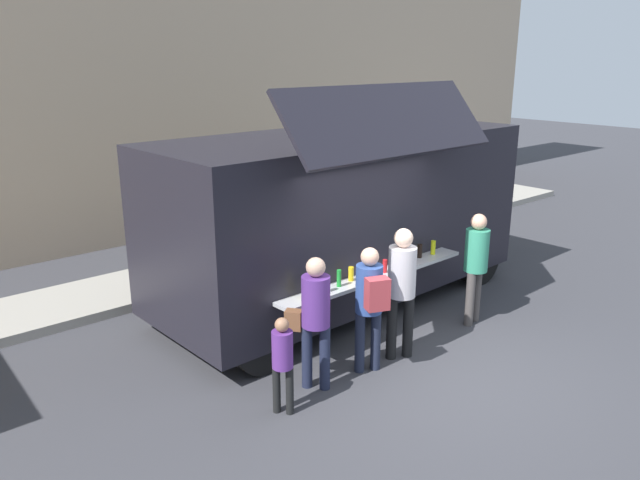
{
  "coord_description": "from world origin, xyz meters",
  "views": [
    {
      "loc": [
        -5.81,
        -4.45,
        3.91
      ],
      "look_at": [
        -0.13,
        2.12,
        1.3
      ],
      "focal_mm": 34.74,
      "sensor_mm": 36.0,
      "label": 1
    }
  ],
  "objects_px": {
    "food_truck_main": "(343,212)",
    "customer_rear_waiting": "(315,312)",
    "customer_mid_with_backpack": "(370,298)",
    "trash_bin": "(399,211)",
    "child_near_queue": "(283,357)",
    "customer_extra_browsing": "(476,259)",
    "customer_front_ordering": "(402,282)"
  },
  "relations": [
    {
      "from": "food_truck_main",
      "to": "customer_rear_waiting",
      "type": "distance_m",
      "value": 2.83
    },
    {
      "from": "customer_mid_with_backpack",
      "to": "customer_rear_waiting",
      "type": "bearing_deg",
      "value": 101.89
    },
    {
      "from": "trash_bin",
      "to": "child_near_queue",
      "type": "bearing_deg",
      "value": -147.09
    },
    {
      "from": "customer_extra_browsing",
      "to": "food_truck_main",
      "type": "bearing_deg",
      "value": 14.43
    },
    {
      "from": "trash_bin",
      "to": "customer_front_ordering",
      "type": "distance_m",
      "value": 6.35
    },
    {
      "from": "customer_rear_waiting",
      "to": "customer_mid_with_backpack",
      "type": "bearing_deg",
      "value": -47.5
    },
    {
      "from": "customer_extra_browsing",
      "to": "customer_mid_with_backpack",
      "type": "bearing_deg",
      "value": 79.95
    },
    {
      "from": "food_truck_main",
      "to": "trash_bin",
      "type": "height_order",
      "value": "food_truck_main"
    },
    {
      "from": "trash_bin",
      "to": "customer_extra_browsing",
      "type": "bearing_deg",
      "value": -125.39
    },
    {
      "from": "customer_front_ordering",
      "to": "customer_mid_with_backpack",
      "type": "relative_size",
      "value": 1.08
    },
    {
      "from": "customer_rear_waiting",
      "to": "customer_extra_browsing",
      "type": "xyz_separation_m",
      "value": [
        3.04,
        -0.11,
        0.03
      ]
    },
    {
      "from": "customer_rear_waiting",
      "to": "food_truck_main",
      "type": "bearing_deg",
      "value": 3.73
    },
    {
      "from": "child_near_queue",
      "to": "customer_rear_waiting",
      "type": "bearing_deg",
      "value": -19.22
    },
    {
      "from": "customer_extra_browsing",
      "to": "child_near_queue",
      "type": "height_order",
      "value": "customer_extra_browsing"
    },
    {
      "from": "customer_front_ordering",
      "to": "child_near_queue",
      "type": "xyz_separation_m",
      "value": [
        -2.0,
        -0.06,
        -0.37
      ]
    },
    {
      "from": "customer_front_ordering",
      "to": "child_near_queue",
      "type": "distance_m",
      "value": 2.04
    },
    {
      "from": "customer_front_ordering",
      "to": "customer_rear_waiting",
      "type": "xyz_separation_m",
      "value": [
        -1.37,
        0.13,
        -0.08
      ]
    },
    {
      "from": "trash_bin",
      "to": "customer_front_ordering",
      "type": "height_order",
      "value": "customer_front_ordering"
    },
    {
      "from": "trash_bin",
      "to": "customer_mid_with_backpack",
      "type": "bearing_deg",
      "value": -140.93
    },
    {
      "from": "customer_rear_waiting",
      "to": "customer_extra_browsing",
      "type": "height_order",
      "value": "customer_extra_browsing"
    },
    {
      "from": "child_near_queue",
      "to": "customer_extra_browsing",
      "type": "bearing_deg",
      "value": -34.94
    },
    {
      "from": "food_truck_main",
      "to": "trash_bin",
      "type": "bearing_deg",
      "value": 29.44
    },
    {
      "from": "trash_bin",
      "to": "customer_mid_with_backpack",
      "type": "relative_size",
      "value": 0.55
    },
    {
      "from": "food_truck_main",
      "to": "trash_bin",
      "type": "xyz_separation_m",
      "value": [
        3.92,
        2.32,
        -1.05
      ]
    },
    {
      "from": "child_near_queue",
      "to": "food_truck_main",
      "type": "bearing_deg",
      "value": -0.34
    },
    {
      "from": "customer_front_ordering",
      "to": "customer_rear_waiting",
      "type": "distance_m",
      "value": 1.38
    },
    {
      "from": "food_truck_main",
      "to": "trash_bin",
      "type": "relative_size",
      "value": 6.77
    },
    {
      "from": "customer_rear_waiting",
      "to": "child_near_queue",
      "type": "height_order",
      "value": "customer_rear_waiting"
    },
    {
      "from": "food_truck_main",
      "to": "customer_front_ordering",
      "type": "xyz_separation_m",
      "value": [
        -0.75,
        -1.94,
        -0.44
      ]
    },
    {
      "from": "customer_extra_browsing",
      "to": "child_near_queue",
      "type": "relative_size",
      "value": 1.46
    },
    {
      "from": "trash_bin",
      "to": "customer_front_ordering",
      "type": "bearing_deg",
      "value": -137.62
    },
    {
      "from": "food_truck_main",
      "to": "customer_rear_waiting",
      "type": "xyz_separation_m",
      "value": [
        -2.12,
        -1.81,
        -0.52
      ]
    }
  ]
}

